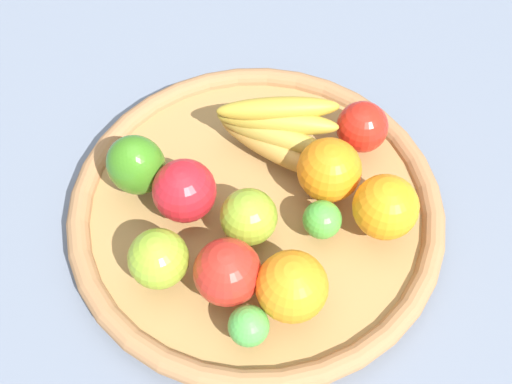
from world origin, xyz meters
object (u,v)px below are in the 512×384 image
Objects in this scene: lime_1 at (249,326)px; lime_0 at (322,220)px; bell_pepper at (136,165)px; orange_0 at (292,287)px; apple_4 at (249,217)px; apple_2 at (362,127)px; apple_3 at (158,259)px; banana_bunch at (275,128)px; orange_1 at (329,170)px; orange_2 at (386,207)px; apple_0 at (228,272)px; apple_1 at (184,191)px.

lime_1 is 0.16m from lime_0.
orange_0 is (0.18, 0.16, -0.00)m from bell_pepper.
apple_4 reaches higher than apple_2.
apple_3 is 1.48× the size of lime_0.
apple_4 is at bearing -95.19° from lime_0.
bell_pepper is 0.18m from banana_bunch.
lime_1 is 0.68× the size of apple_2.
orange_1 reaches higher than lime_0.
bell_pepper is 0.15m from apple_4.
orange_2 is (-0.12, 0.17, 0.02)m from lime_1.
apple_4 is 0.16m from orange_2.
orange_0 reaches higher than apple_3.
apple_4 is (-0.01, -0.09, 0.01)m from lime_0.
banana_bunch is at bearing 176.58° from orange_0.
orange_1 is 0.95× the size of bell_pepper.
orange_2 is (-0.06, 0.19, 0.00)m from apple_0.
apple_3 is at bearing -79.85° from lime_0.
apple_0 is (-0.06, -0.02, 0.02)m from lime_1.
orange_2 is at bearing 124.27° from lime_1.
orange_2 is (-0.09, 0.12, -0.00)m from orange_0.
orange_1 is 0.99× the size of orange_0.
banana_bunch is at bearing -164.33° from lime_0.
apple_3 is 0.13m from lime_1.
banana_bunch is at bearing 31.75° from bell_pepper.
apple_1 is 1.16× the size of apple_2.
apple_4 is at bearing -21.31° from banana_bunch.
orange_0 is 0.50× the size of banana_bunch.
apple_3 reaches higher than apple_4.
bell_pepper is (-0.03, -0.23, 0.00)m from orange_1.
lime_0 reaches higher than lime_1.
lime_0 is 0.14m from apple_2.
bell_pepper is at bearing -113.48° from lime_0.
apple_4 is 1.02× the size of apple_2.
apple_0 reaches higher than apple_2.
orange_1 is 1.04× the size of apple_0.
apple_2 reaches higher than lime_1.
banana_bunch reaches higher than apple_2.
orange_0 reaches higher than apple_1.
apple_0 is (0.15, 0.10, -0.00)m from bell_pepper.
apple_4 is at bearing 155.79° from apple_0.
apple_0 is 0.98× the size of orange_2.
orange_1 reaches higher than orange_2.
orange_2 is at bearing 77.36° from apple_1.
bell_pepper is 1.78× the size of lime_0.
lime_0 is at bearing 150.24° from orange_0.
lime_0 is 0.29× the size of banana_bunch.
orange_2 is at bearing 39.53° from banana_bunch.
orange_2 is (0.06, 0.06, -0.00)m from orange_1.
lime_1 is at bearing -40.09° from lime_0.
orange_1 is 0.06m from lime_0.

